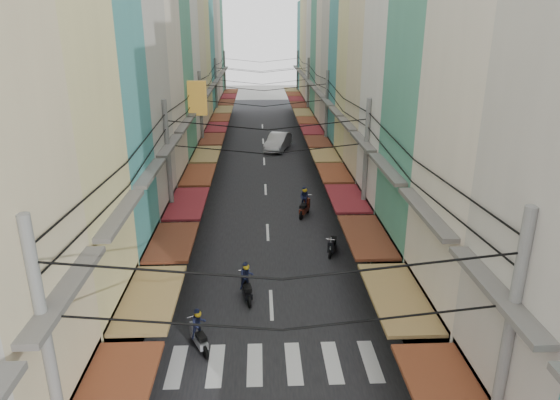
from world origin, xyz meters
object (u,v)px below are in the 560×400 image
object	(u,v)px
traffic_sign	(394,267)
white_car	(278,150)
market_umbrella	(426,299)
bicycle	(449,313)

from	to	relation	value
traffic_sign	white_car	bearing A→B (deg)	97.23
market_umbrella	traffic_sign	bearing A→B (deg)	103.90
bicycle	market_umbrella	size ratio (longest dim) A/B	0.68
bicycle	traffic_sign	size ratio (longest dim) A/B	0.53
bicycle	market_umbrella	xyz separation A→B (m)	(-1.82, -2.03, 1.94)
market_umbrella	traffic_sign	size ratio (longest dim) A/B	0.77
market_umbrella	traffic_sign	distance (m)	2.49
white_car	market_umbrella	bearing A→B (deg)	-65.95
white_car	traffic_sign	size ratio (longest dim) A/B	1.97
market_umbrella	bicycle	bearing A→B (deg)	48.12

